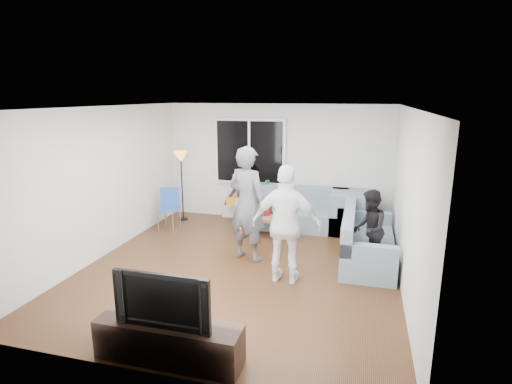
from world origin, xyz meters
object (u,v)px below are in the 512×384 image
(side_chair, at_px, (169,209))
(tv_console, at_px, (169,341))
(coffee_table, at_px, (265,225))
(sofa_right_section, at_px, (368,237))
(spectator_back, at_px, (242,196))
(sofa_back_section, at_px, (292,208))
(player_right, at_px, (287,225))
(player_left, at_px, (247,204))
(television, at_px, (166,297))
(spectator_right, at_px, (369,229))
(floor_lamp, at_px, (182,186))

(side_chair, relative_size, tv_console, 0.54)
(coffee_table, distance_m, tv_console, 4.18)
(sofa_right_section, relative_size, spectator_back, 1.62)
(sofa_back_section, relative_size, sofa_right_section, 1.15)
(sofa_back_section, height_order, player_right, player_right)
(coffee_table, xyz_separation_m, tv_console, (-0.05, -4.18, 0.02))
(player_left, xyz_separation_m, player_right, (0.80, -0.68, -0.09))
(player_right, relative_size, television, 1.71)
(sofa_back_section, height_order, television, television)
(spectator_back, xyz_separation_m, television, (0.63, -4.80, 0.13))
(sofa_back_section, bearing_deg, spectator_right, -47.74)
(side_chair, height_order, television, television)
(sofa_right_section, relative_size, player_right, 1.11)
(coffee_table, bearing_deg, spectator_right, -29.41)
(floor_lamp, height_order, player_left, player_left)
(tv_console, bearing_deg, television, 0.00)
(sofa_back_section, xyz_separation_m, spectator_back, (-1.13, 0.03, 0.19))
(spectator_right, relative_size, tv_console, 0.82)
(player_right, height_order, tv_console, player_right)
(sofa_right_section, xyz_separation_m, side_chair, (-4.07, 0.68, 0.01))
(sofa_right_section, bearing_deg, player_right, 133.24)
(floor_lamp, bearing_deg, sofa_right_section, -18.51)
(player_right, xyz_separation_m, tv_console, (-0.85, -2.19, -0.68))
(player_right, xyz_separation_m, spectator_right, (1.21, 0.86, -0.25))
(sofa_right_section, bearing_deg, spectator_back, 61.36)
(player_right, distance_m, television, 2.36)
(side_chair, xyz_separation_m, spectator_right, (4.07, -0.96, 0.23))
(player_left, distance_m, television, 2.89)
(player_right, distance_m, spectator_back, 3.01)
(coffee_table, distance_m, spectator_back, 1.01)
(floor_lamp, bearing_deg, sofa_back_section, 1.77)
(spectator_back, distance_m, tv_console, 4.86)
(player_right, xyz_separation_m, television, (-0.85, -2.19, -0.16))
(coffee_table, bearing_deg, player_right, -68.00)
(floor_lamp, relative_size, spectator_right, 1.19)
(television, bearing_deg, sofa_back_section, 84.07)
(player_right, bearing_deg, tv_console, 70.76)
(spectator_back, height_order, television, spectator_back)
(spectator_back, bearing_deg, sofa_right_section, -30.77)
(coffee_table, xyz_separation_m, side_chair, (-2.06, -0.18, 0.23))
(television, bearing_deg, player_left, 89.07)
(television, bearing_deg, floor_lamp, 113.20)
(coffee_table, xyz_separation_m, spectator_back, (-0.68, 0.62, 0.42))
(coffee_table, distance_m, player_left, 1.52)
(sofa_back_section, bearing_deg, television, -95.93)
(sofa_right_section, relative_size, television, 1.89)
(player_left, distance_m, spectator_right, 2.05)
(television, bearing_deg, tv_console, 0.00)
(sofa_back_section, relative_size, player_right, 1.28)
(player_left, xyz_separation_m, television, (-0.05, -2.88, -0.24))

